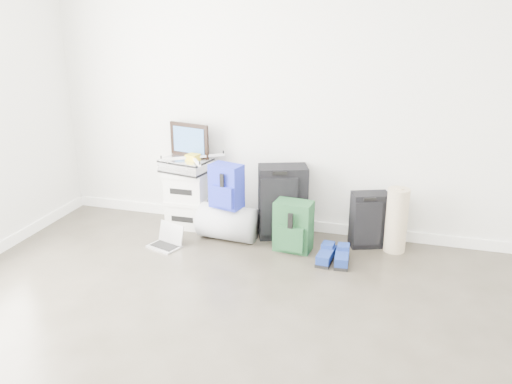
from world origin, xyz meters
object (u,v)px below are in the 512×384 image
(large_suitcase, at_px, (282,202))
(boxes_stack, at_px, (188,199))
(briefcase, at_px, (186,165))
(duffel_bag, at_px, (228,222))
(carry_on, at_px, (369,220))
(laptop, at_px, (167,241))

(large_suitcase, bearing_deg, boxes_stack, 160.42)
(briefcase, bearing_deg, large_suitcase, 11.65)
(boxes_stack, height_order, duffel_bag, boxes_stack)
(duffel_bag, relative_size, carry_on, 1.05)
(duffel_bag, xyz_separation_m, laptop, (-0.48, -0.30, -0.11))
(briefcase, relative_size, duffel_bag, 0.82)
(boxes_stack, height_order, large_suitcase, large_suitcase)
(boxes_stack, height_order, laptop, boxes_stack)
(duffel_bag, height_order, laptop, duffel_bag)
(duffel_bag, bearing_deg, briefcase, 162.64)
(briefcase, bearing_deg, boxes_stack, 0.00)
(large_suitcase, height_order, carry_on, large_suitcase)
(briefcase, xyz_separation_m, carry_on, (1.73, 0.01, -0.37))
(boxes_stack, xyz_separation_m, large_suitcase, (0.94, 0.01, 0.06))
(boxes_stack, height_order, briefcase, briefcase)
(large_suitcase, bearing_deg, laptop, -171.80)
(carry_on, bearing_deg, boxes_stack, 159.00)
(laptop, bearing_deg, briefcase, 109.60)
(large_suitcase, height_order, laptop, large_suitcase)
(briefcase, xyz_separation_m, laptop, (0.00, -0.50, -0.57))
(duffel_bag, relative_size, laptop, 1.60)
(laptop, bearing_deg, boxes_stack, 109.60)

